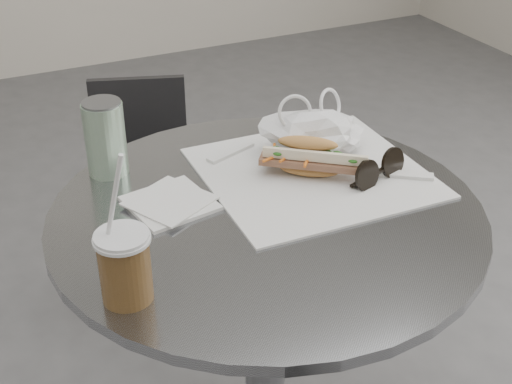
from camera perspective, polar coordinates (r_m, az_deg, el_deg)
name	(u,v)px	position (r m, az deg, el deg)	size (l,w,h in m)	color
cafe_table	(266,329)	(1.41, 0.77, -10.91)	(0.76, 0.76, 0.74)	slate
chair_far	(145,210)	(2.10, -8.86, -1.42)	(0.36, 0.38, 0.65)	#29292C
sandwich_paper	(312,172)	(1.35, 4.54, 1.57)	(0.40, 0.38, 0.00)	white
banh_mi	(309,157)	(1.33, 4.23, 2.78)	(0.23, 0.21, 0.08)	tan
iced_coffee	(125,265)	(1.03, -10.46, -5.80)	(0.08, 0.08, 0.24)	brown
sunglasses	(379,171)	(1.33, 9.78, 1.66)	(0.13, 0.06, 0.06)	black
plastic_bag	(316,135)	(1.39, 4.82, 4.53)	(0.19, 0.15, 0.09)	white
napkin_stack	(170,203)	(1.26, -6.91, -0.84)	(0.17, 0.17, 0.01)	white
drink_can	(105,138)	(1.35, -11.97, 4.26)	(0.08, 0.08, 0.14)	#528D5C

